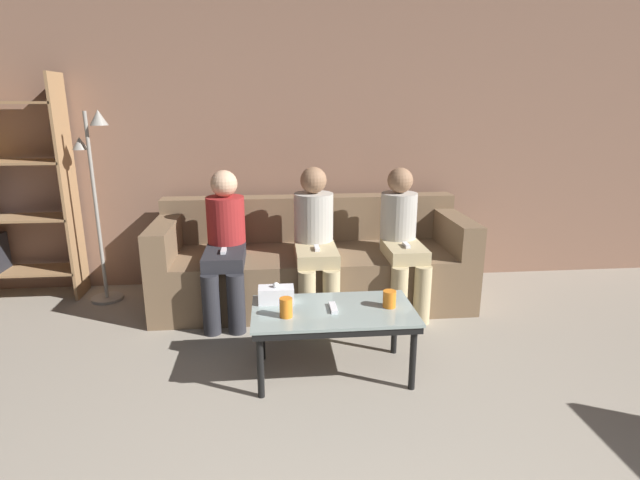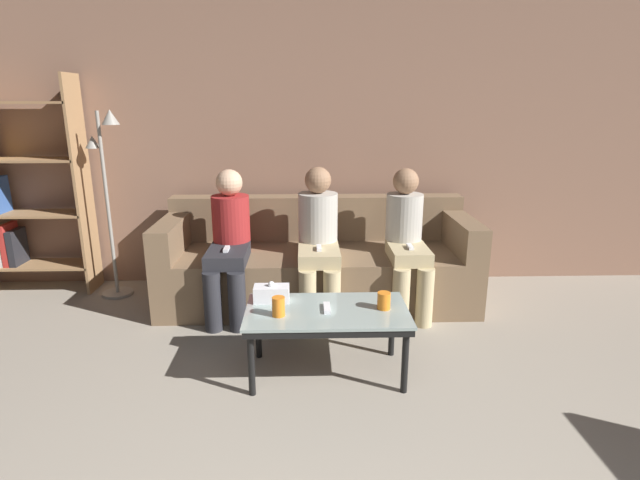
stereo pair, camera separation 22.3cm
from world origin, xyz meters
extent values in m
cube|color=#8C6651|center=(0.00, 3.87, 1.30)|extent=(12.00, 0.06, 2.60)
cube|color=brown|center=(0.00, 3.28, 0.23)|extent=(2.55, 0.91, 0.45)
cube|color=brown|center=(0.00, 3.64, 0.65)|extent=(2.55, 0.20, 0.39)
cube|color=brown|center=(-1.19, 3.28, 0.59)|extent=(0.18, 0.91, 0.27)
cube|color=brown|center=(1.19, 3.28, 0.59)|extent=(0.18, 0.91, 0.27)
cube|color=#8C9E99|center=(0.02, 2.11, 0.42)|extent=(0.98, 0.55, 0.02)
cube|color=black|center=(0.02, 2.11, 0.39)|extent=(0.97, 0.53, 0.04)
cylinder|color=black|center=(-0.42, 1.89, 0.19)|extent=(0.04, 0.04, 0.37)
cylinder|color=black|center=(0.47, 1.89, 0.19)|extent=(0.04, 0.04, 0.37)
cylinder|color=black|center=(-0.42, 2.33, 0.19)|extent=(0.04, 0.04, 0.37)
cylinder|color=black|center=(0.47, 2.33, 0.19)|extent=(0.04, 0.04, 0.37)
cylinder|color=orange|center=(-0.26, 2.03, 0.49)|extent=(0.08, 0.08, 0.12)
cylinder|color=orange|center=(0.37, 2.11, 0.48)|extent=(0.08, 0.08, 0.10)
cube|color=white|center=(-0.32, 2.25, 0.48)|extent=(0.22, 0.12, 0.10)
sphere|color=white|center=(-0.32, 2.25, 0.54)|extent=(0.04, 0.04, 0.04)
cube|color=white|center=(0.02, 2.11, 0.44)|extent=(0.04, 0.15, 0.02)
cube|color=#9E754C|center=(-2.01, 3.64, 0.93)|extent=(0.02, 0.32, 1.87)
cube|color=#9E754C|center=(-2.50, 3.64, 0.23)|extent=(0.97, 0.32, 0.02)
cube|color=silver|center=(-2.77, 3.64, 0.42)|extent=(0.04, 0.24, 0.35)
cube|color=red|center=(-2.71, 3.64, 0.43)|extent=(0.05, 0.24, 0.37)
cube|color=#232328|center=(-2.66, 3.64, 0.40)|extent=(0.06, 0.24, 0.32)
cube|color=#9E754C|center=(-2.50, 3.64, 0.70)|extent=(0.97, 0.32, 0.02)
cube|color=#33569E|center=(-2.73, 3.64, 0.87)|extent=(0.05, 0.24, 0.31)
cube|color=#9E754C|center=(-2.50, 3.64, 1.17)|extent=(0.97, 0.32, 0.02)
cube|color=#9E754C|center=(-2.50, 3.64, 1.64)|extent=(0.97, 0.32, 0.02)
cylinder|color=gray|center=(-1.76, 3.49, 0.01)|extent=(0.26, 0.26, 0.02)
cylinder|color=gray|center=(-1.76, 3.49, 0.79)|extent=(0.03, 0.03, 1.57)
cone|color=gray|center=(-1.66, 3.49, 1.52)|extent=(0.14, 0.14, 0.12)
cone|color=gray|center=(-1.84, 3.53, 1.32)|extent=(0.12, 0.12, 0.10)
cylinder|color=#28282D|center=(-0.79, 2.74, 0.23)|extent=(0.13, 0.13, 0.45)
cylinder|color=#28282D|center=(-0.61, 2.74, 0.23)|extent=(0.13, 0.13, 0.45)
cube|color=#28282D|center=(-0.70, 2.99, 0.51)|extent=(0.30, 0.49, 0.10)
cylinder|color=maroon|center=(-0.70, 3.23, 0.69)|extent=(0.30, 0.30, 0.47)
sphere|color=#DBAD89|center=(-0.70, 3.23, 1.03)|extent=(0.21, 0.21, 0.21)
cube|color=white|center=(-0.70, 2.94, 0.57)|extent=(0.04, 0.12, 0.02)
cylinder|color=tan|center=(-0.09, 2.76, 0.23)|extent=(0.13, 0.13, 0.45)
cylinder|color=tan|center=(0.09, 2.76, 0.23)|extent=(0.13, 0.13, 0.45)
cube|color=tan|center=(0.00, 3.00, 0.51)|extent=(0.32, 0.47, 0.10)
cylinder|color=#B7B2A8|center=(0.00, 3.23, 0.70)|extent=(0.32, 0.32, 0.49)
sphere|color=#997051|center=(0.00, 3.23, 1.05)|extent=(0.21, 0.21, 0.21)
cube|color=white|center=(0.00, 2.95, 0.57)|extent=(0.04, 0.12, 0.02)
cylinder|color=tan|center=(0.61, 2.78, 0.23)|extent=(0.13, 0.13, 0.45)
cylinder|color=tan|center=(0.79, 2.78, 0.23)|extent=(0.13, 0.13, 0.45)
cube|color=tan|center=(0.70, 3.01, 0.51)|extent=(0.29, 0.45, 0.10)
cylinder|color=#B7B2A8|center=(0.70, 3.23, 0.69)|extent=(0.29, 0.29, 0.48)
sphere|color=#997051|center=(0.70, 3.23, 1.03)|extent=(0.21, 0.21, 0.21)
cube|color=white|center=(0.70, 2.96, 0.57)|extent=(0.04, 0.12, 0.02)
camera|label=1|loc=(-0.33, -0.66, 1.65)|focal=28.00mm
camera|label=2|loc=(-0.10, -0.68, 1.65)|focal=28.00mm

